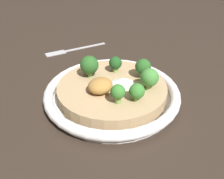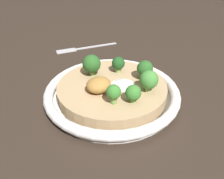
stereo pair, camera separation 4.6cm
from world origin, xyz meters
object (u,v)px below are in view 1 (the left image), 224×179
Objects in this scene: fork_utensil at (70,50)px; broccoli_back_right at (118,92)px; broccoli_front at (89,65)px; broccoli_front_left at (115,63)px; broccoli_left at (143,67)px; risotto_bowl at (112,91)px; broccoli_back at (137,91)px; broccoli_back_left at (149,78)px.

broccoli_back_right is at bearing 84.73° from fork_utensil.
broccoli_back_right is at bearing 82.80° from broccoli_front.
broccoli_front_left is 0.06m from broccoli_left.
broccoli_front_left is at bearing -136.67° from risotto_bowl.
broccoli_back is 0.82× the size of broccoli_left.
broccoli_back is 0.13m from broccoli_front.
broccoli_back_left is (-0.01, 0.10, 0.00)m from broccoli_front_left.
broccoli_left is at bearing 101.84° from fork_utensil.
broccoli_front_left is 0.10m from broccoli_back_left.
broccoli_back is 0.36m from fork_utensil.
broccoli_back_right is at bearing -1.32° from broccoli_back_left.
broccoli_back_left is at bearing 97.75° from fork_utensil.
broccoli_back is 0.74× the size of broccoli_front.
risotto_bowl is at bearing 107.08° from broccoli_front.
broccoli_front is 0.24m from fork_utensil.
broccoli_back_right is at bearing -25.73° from broccoli_back.
broccoli_back_left is 1.16× the size of broccoli_back_right.
fork_utensil is at bearing -108.10° from broccoli_front.
broccoli_front is at bearing -40.53° from broccoli_left.
broccoli_back_left reaches higher than risotto_bowl.
broccoli_back_right is at bearing 52.86° from broccoli_front_left.
broccoli_left is 0.21× the size of fork_utensil.
broccoli_back_right is 0.79× the size of broccoli_front.
risotto_bowl is 0.29m from fork_utensil.
broccoli_back is 0.04m from broccoli_back_right.
broccoli_front reaches higher than risotto_bowl.
risotto_bowl is 7.49× the size of broccoli_back_right.
risotto_bowl reaches higher than fork_utensil.
broccoli_front reaches higher than broccoli_back_left.
risotto_bowl is 0.07m from broccoli_front.
broccoli_back_left reaches higher than broccoli_back_right.
broccoli_back is 0.80× the size of broccoli_back_left.
broccoli_left is 0.30m from fork_utensil.
risotto_bowl is at bearing -14.73° from broccoli_left.
broccoli_back_right is (0.03, -0.02, 0.00)m from broccoli_back.
risotto_bowl is at bearing 43.33° from broccoli_front_left.
broccoli_front_left is (-0.04, -0.11, 0.00)m from broccoli_back.
fork_utensil is at bearing -93.95° from broccoli_front_left.
fork_utensil is (0.01, -0.30, -0.06)m from broccoli_left.
broccoli_back is at bearing 154.27° from broccoli_back_right.
broccoli_back is 0.96× the size of broccoli_front_left.
fork_utensil is (-0.09, -0.34, -0.06)m from broccoli_back_right.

